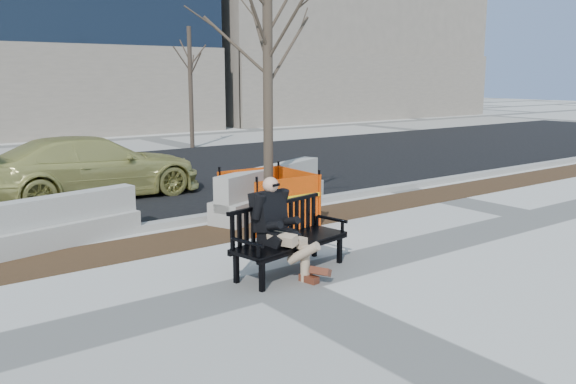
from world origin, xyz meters
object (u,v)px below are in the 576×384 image
sedan (96,197)px  jersey_barrier_left (54,247)px  bench (290,272)px  jersey_barrier_right (271,211)px  tree_fence (269,224)px  seated_man (276,276)px

sedan → jersey_barrier_left: bearing=153.4°
bench → jersey_barrier_right: size_ratio=0.57×
jersey_barrier_right → tree_fence: bearing=-149.1°
bench → sedan: (-0.43, 6.69, 0.00)m
bench → seated_man: 0.24m
tree_fence → bench: bearing=-118.3°
bench → jersey_barrier_right: (1.93, 3.24, 0.00)m
sedan → seated_man: bearing=-177.1°
seated_man → jersey_barrier_left: bearing=111.0°
bench → seated_man: bearing=168.5°
sedan → jersey_barrier_right: size_ratio=1.47×
bench → jersey_barrier_right: 3.77m
seated_man → jersey_barrier_right: size_ratio=0.42×
seated_man → jersey_barrier_right: (2.17, 3.23, 0.00)m
tree_fence → sedan: bearing=111.7°
tree_fence → sedan: 4.63m
tree_fence → jersey_barrier_right: bearing=52.8°
jersey_barrier_right → bench: bearing=-142.7°
seated_man → jersey_barrier_left: 3.81m
jersey_barrier_left → sedan: bearing=51.0°
tree_fence → jersey_barrier_left: bearing=166.6°
bench → sedan: bearing=82.7°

